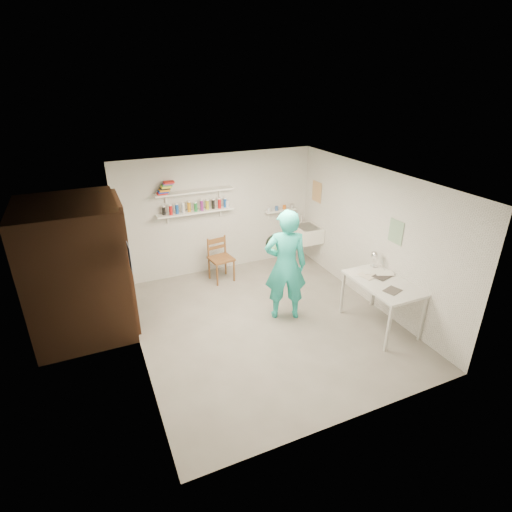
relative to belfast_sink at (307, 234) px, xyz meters
name	(u,v)px	position (x,y,z in m)	size (l,w,h in m)	color
floor	(266,323)	(-1.75, -1.70, -0.71)	(4.00, 4.50, 0.02)	slate
ceiling	(267,179)	(-1.75, -1.70, 1.71)	(4.00, 4.50, 0.02)	silver
wall_back	(219,214)	(-1.75, 0.56, 0.50)	(4.00, 0.02, 2.40)	silver
wall_front	(357,338)	(-1.75, -3.96, 0.50)	(4.00, 0.02, 2.40)	silver
wall_left	(132,282)	(-3.76, -1.70, 0.50)	(0.02, 4.50, 2.40)	silver
wall_right	(372,237)	(0.26, -1.70, 0.50)	(0.02, 4.50, 2.40)	silver
doorway_recess	(125,264)	(-3.74, -0.65, 0.30)	(0.02, 0.90, 2.00)	black
corridor_box	(77,270)	(-4.45, -0.65, 0.35)	(1.40, 1.50, 2.10)	brown
door_lintel	(117,200)	(-3.72, -0.65, 1.35)	(0.06, 1.05, 0.10)	brown
door_jamb_near	(131,278)	(-3.72, -1.15, 0.30)	(0.06, 0.10, 2.00)	brown
door_jamb_far	(123,252)	(-3.72, -0.15, 0.30)	(0.06, 0.10, 2.00)	brown
shelf_lower	(196,212)	(-2.25, 0.43, 0.65)	(1.50, 0.22, 0.03)	white
shelf_upper	(194,191)	(-2.25, 0.43, 1.05)	(1.50, 0.22, 0.03)	white
ledge_shelf	(280,210)	(-0.40, 0.47, 0.42)	(0.70, 0.14, 0.03)	white
poster_left	(130,257)	(-3.74, -1.65, 0.85)	(0.01, 0.28, 0.36)	#334C7F
poster_right_a	(317,192)	(0.24, 0.10, 0.85)	(0.01, 0.34, 0.42)	#995933
poster_right_b	(396,232)	(0.24, -2.25, 0.80)	(0.01, 0.30, 0.38)	#3F724C
belfast_sink	(307,234)	(0.00, 0.00, 0.00)	(0.48, 0.60, 0.30)	white
man	(286,266)	(-1.37, -1.63, 0.25)	(0.69, 0.45, 1.89)	#25BCAE
wall_clock	(276,244)	(-1.45, -1.42, 0.56)	(0.34, 0.34, 0.04)	beige
wooden_chair	(221,259)	(-1.91, 0.03, -0.24)	(0.43, 0.41, 0.92)	brown
work_table	(380,304)	(-0.11, -2.51, -0.29)	(0.73, 1.22, 0.81)	silver
desk_lamp	(375,255)	(0.09, -2.03, 0.33)	(0.15, 0.15, 0.15)	white
spray_cans	(195,207)	(-2.25, 0.43, 0.75)	(1.34, 0.06, 0.17)	black
book_stack	(166,188)	(-2.78, 0.43, 1.18)	(0.32, 0.14, 0.22)	red
ledge_pots	(281,208)	(-0.40, 0.47, 0.48)	(0.48, 0.07, 0.09)	silver
papers	(384,281)	(-0.11, -2.51, 0.13)	(0.30, 0.22, 0.02)	silver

